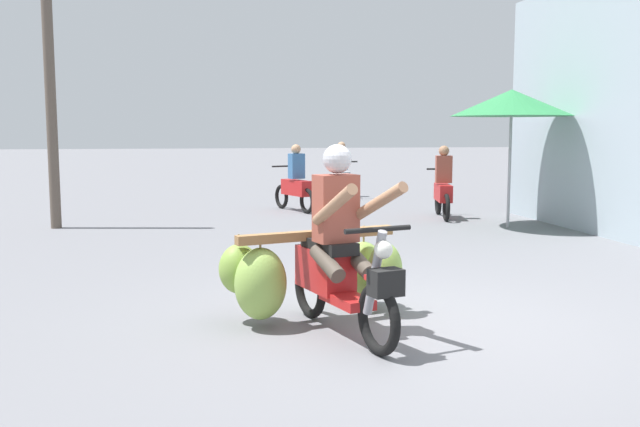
{
  "coord_description": "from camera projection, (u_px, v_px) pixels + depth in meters",
  "views": [
    {
      "loc": [
        -1.85,
        -5.71,
        1.7
      ],
      "look_at": [
        -0.68,
        0.87,
        0.9
      ],
      "focal_mm": 39.44,
      "sensor_mm": 36.0,
      "label": 1
    }
  ],
  "objects": [
    {
      "name": "motorbike_distant_ahead_right",
      "position": [
        295.0,
        184.0,
        14.65
      ],
      "size": [
        0.75,
        1.54,
        1.4
      ],
      "color": "black",
      "rests_on": "ground"
    },
    {
      "name": "utility_pole",
      "position": [
        49.0,
        64.0,
        11.88
      ],
      "size": [
        0.18,
        0.18,
        5.6
      ],
      "primitive_type": "cylinder",
      "color": "brown",
      "rests_on": "ground"
    },
    {
      "name": "motorbike_main_loaded",
      "position": [
        321.0,
        266.0,
        6.11
      ],
      "size": [
        1.77,
        1.96,
        1.58
      ],
      "color": "black",
      "rests_on": "ground"
    },
    {
      "name": "market_umbrella_near_shop",
      "position": [
        512.0,
        103.0,
        12.01
      ],
      "size": [
        2.07,
        2.07,
        2.38
      ],
      "color": "#99999E",
      "rests_on": "ground"
    },
    {
      "name": "motorbike_distant_far_ahead",
      "position": [
        443.0,
        189.0,
        13.5
      ],
      "size": [
        0.58,
        1.6,
        1.4
      ],
      "color": "black",
      "rests_on": "ground"
    },
    {
      "name": "ground_plane",
      "position": [
        414.0,
        326.0,
        6.1
      ],
      "size": [
        120.0,
        120.0,
        0.0
      ],
      "primitive_type": "plane",
      "color": "slate"
    },
    {
      "name": "motorbike_distant_ahead_left",
      "position": [
        342.0,
        175.0,
        17.86
      ],
      "size": [
        0.5,
        1.62,
        1.4
      ],
      "color": "black",
      "rests_on": "ground"
    }
  ]
}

